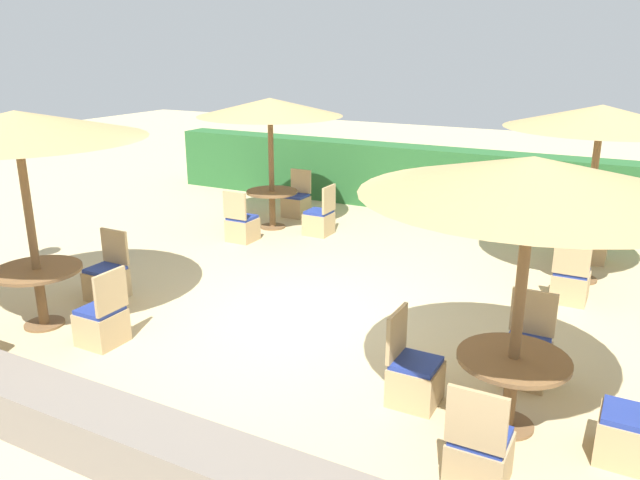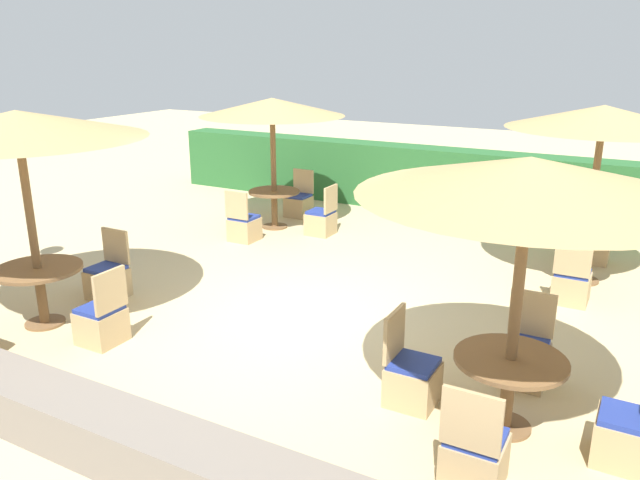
# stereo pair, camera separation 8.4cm
# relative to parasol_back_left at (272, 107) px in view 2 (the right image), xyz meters

# --- Properties ---
(ground_plane) EXTENTS (40.00, 40.00, 0.00)m
(ground_plane) POSITION_rel_parasol_back_left_xyz_m (2.54, -3.42, -2.26)
(ground_plane) COLOR #C6B284
(hedge_row) EXTENTS (13.00, 0.70, 1.33)m
(hedge_row) POSITION_rel_parasol_back_left_xyz_m (2.54, 2.64, -1.60)
(hedge_row) COLOR #28602D
(hedge_row) RESTS_ON ground_plane
(stone_border) EXTENTS (10.00, 0.56, 0.47)m
(stone_border) POSITION_rel_parasol_back_left_xyz_m (2.54, -6.58, -2.03)
(stone_border) COLOR slate
(stone_border) RESTS_ON ground_plane
(parasol_back_left) EXTENTS (2.66, 2.66, 2.43)m
(parasol_back_left) POSITION_rel_parasol_back_left_xyz_m (0.00, 0.00, 0.00)
(parasol_back_left) COLOR brown
(parasol_back_left) RESTS_ON ground_plane
(round_table_back_left) EXTENTS (0.97, 0.97, 0.72)m
(round_table_back_left) POSITION_rel_parasol_back_left_xyz_m (0.00, -0.00, -1.72)
(round_table_back_left) COLOR brown
(round_table_back_left) RESTS_ON ground_plane
(patio_chair_back_left_south) EXTENTS (0.46, 0.46, 0.93)m
(patio_chair_back_left_south) POSITION_rel_parasol_back_left_xyz_m (-0.02, -0.98, -2.00)
(patio_chair_back_left_south) COLOR tan
(patio_chair_back_left_south) RESTS_ON ground_plane
(patio_chair_back_left_east) EXTENTS (0.46, 0.46, 0.93)m
(patio_chair_back_left_east) POSITION_rel_parasol_back_left_xyz_m (1.01, 0.02, -2.00)
(patio_chair_back_left_east) COLOR tan
(patio_chair_back_left_east) RESTS_ON ground_plane
(patio_chair_back_left_north) EXTENTS (0.46, 0.46, 0.93)m
(patio_chair_back_left_north) POSITION_rel_parasol_back_left_xyz_m (-0.02, 0.94, -2.00)
(patio_chair_back_left_north) COLOR tan
(patio_chair_back_left_north) RESTS_ON ground_plane
(parasol_front_right) EXTENTS (2.83, 2.83, 2.49)m
(parasol_front_right) POSITION_rel_parasol_back_left_xyz_m (5.39, -4.52, 0.06)
(parasol_front_right) COLOR brown
(parasol_front_right) RESTS_ON ground_plane
(round_table_front_right) EXTENTS (1.00, 1.00, 0.71)m
(round_table_front_right) POSITION_rel_parasol_back_left_xyz_m (5.39, -4.52, -1.72)
(round_table_front_right) COLOR brown
(round_table_front_right) RESTS_ON ground_plane
(patio_chair_front_right_west) EXTENTS (0.46, 0.46, 0.93)m
(patio_chair_front_right_west) POSITION_rel_parasol_back_left_xyz_m (4.49, -4.54, -2.00)
(patio_chair_front_right_west) COLOR tan
(patio_chair_front_right_west) RESTS_ON ground_plane
(patio_chair_front_right_south) EXTENTS (0.46, 0.46, 0.93)m
(patio_chair_front_right_south) POSITION_rel_parasol_back_left_xyz_m (5.35, -5.43, -2.00)
(patio_chair_front_right_south) COLOR tan
(patio_chair_front_right_south) RESTS_ON ground_plane
(patio_chair_front_right_east) EXTENTS (0.46, 0.46, 0.93)m
(patio_chair_front_right_east) POSITION_rel_parasol_back_left_xyz_m (6.38, -4.55, -2.00)
(patio_chair_front_right_east) COLOR tan
(patio_chair_front_right_east) RESTS_ON ground_plane
(patio_chair_front_right_north) EXTENTS (0.46, 0.46, 0.93)m
(patio_chair_front_right_north) POSITION_rel_parasol_back_left_xyz_m (5.36, -3.60, -2.00)
(patio_chair_front_right_north) COLOR tan
(patio_chair_front_right_north) RESTS_ON ground_plane
(parasol_back_right) EXTENTS (2.61, 2.61, 2.56)m
(parasol_back_right) POSITION_rel_parasol_back_left_xyz_m (5.54, -0.22, 0.13)
(parasol_back_right) COLOR brown
(parasol_back_right) RESTS_ON ground_plane
(round_table_back_right) EXTENTS (1.04, 1.04, 0.73)m
(round_table_back_right) POSITION_rel_parasol_back_left_xyz_m (5.54, -0.22, -1.69)
(round_table_back_right) COLOR brown
(round_table_back_right) RESTS_ON ground_plane
(patio_chair_back_right_south) EXTENTS (0.46, 0.46, 0.93)m
(patio_chair_back_right_south) POSITION_rel_parasol_back_left_xyz_m (5.49, -1.16, -2.00)
(patio_chair_back_right_south) COLOR tan
(patio_chair_back_right_south) RESTS_ON ground_plane
(patio_chair_back_right_north) EXTENTS (0.46, 0.46, 0.93)m
(patio_chair_back_right_north) POSITION_rel_parasol_back_left_xyz_m (5.58, 0.79, -2.00)
(patio_chair_back_right_north) COLOR tan
(patio_chair_back_right_north) RESTS_ON ground_plane
(parasol_front_left) EXTENTS (2.91, 2.91, 2.64)m
(parasol_front_left) POSITION_rel_parasol_back_left_xyz_m (-0.18, -5.05, 0.21)
(parasol_front_left) COLOR brown
(parasol_front_left) RESTS_ON ground_plane
(round_table_front_left) EXTENTS (1.05, 1.05, 0.75)m
(round_table_front_left) POSITION_rel_parasol_back_left_xyz_m (-0.18, -5.05, -1.67)
(round_table_front_left) COLOR brown
(round_table_front_left) RESTS_ON ground_plane
(patio_chair_front_left_east) EXTENTS (0.46, 0.46, 0.93)m
(patio_chair_front_left_east) POSITION_rel_parasol_back_left_xyz_m (0.87, -5.06, -2.00)
(patio_chair_front_left_east) COLOR tan
(patio_chair_front_left_east) RESTS_ON ground_plane
(patio_chair_front_left_north) EXTENTS (0.46, 0.46, 0.93)m
(patio_chair_front_left_north) POSITION_rel_parasol_back_left_xyz_m (-0.13, -4.02, -2.00)
(patio_chair_front_left_north) COLOR tan
(patio_chair_front_left_north) RESTS_ON ground_plane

